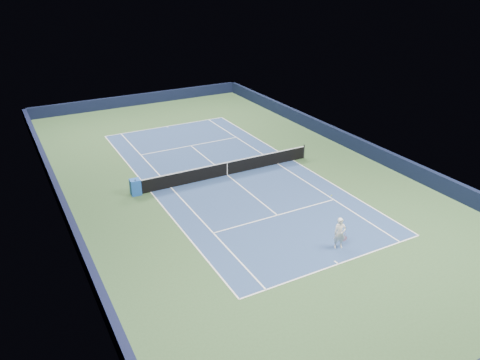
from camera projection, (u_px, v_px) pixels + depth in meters
name	position (u px, v px, depth m)	size (l,w,h in m)	color
ground	(227.00, 175.00, 32.17)	(40.00, 40.00, 0.00)	#2F4C29
wall_far	(139.00, 99.00, 47.71)	(22.00, 0.35, 1.10)	black
wall_right	(350.00, 141.00, 36.61)	(0.35, 40.00, 1.10)	black
wall_left	(62.00, 203.00, 27.27)	(0.35, 40.00, 1.10)	#101532
court_surface	(227.00, 175.00, 32.17)	(10.97, 23.77, 0.01)	navy
baseline_far	(167.00, 126.00, 41.63)	(10.97, 0.08, 0.00)	white
baseline_near	(338.00, 264.00, 22.71)	(10.97, 0.08, 0.00)	white
sideline_doubles_right	(293.00, 160.00, 34.53)	(0.08, 23.77, 0.00)	white
sideline_doubles_left	(151.00, 192.00, 29.80)	(0.08, 23.77, 0.00)	white
sideline_singles_right	(278.00, 164.00, 33.94)	(0.08, 23.77, 0.00)	white
sideline_singles_left	(171.00, 187.00, 30.39)	(0.08, 23.77, 0.00)	white
service_line_far	(191.00, 146.00, 37.26)	(8.23, 0.08, 0.00)	white
service_line_near	(277.00, 215.00, 27.07)	(8.23, 0.08, 0.00)	white
center_service_line	(227.00, 175.00, 32.17)	(0.08, 12.80, 0.00)	white
center_mark_far	(167.00, 127.00, 41.51)	(0.08, 0.30, 0.00)	white
center_mark_near	(336.00, 262.00, 22.83)	(0.08, 0.30, 0.00)	white
tennis_net	(227.00, 168.00, 31.96)	(12.90, 0.10, 1.07)	black
sponsor_cube	(136.00, 187.00, 29.28)	(0.65, 0.60, 1.03)	#1D51B1
tennis_player	(340.00, 233.00, 23.68)	(0.83, 1.34, 2.56)	white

